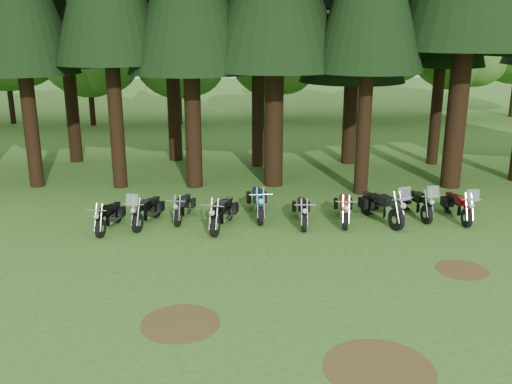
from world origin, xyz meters
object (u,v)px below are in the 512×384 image
motorcycle_3 (222,214)px  motorcycle_8 (416,204)px  motorcycle_2 (183,208)px  motorcycle_5 (302,212)px  motorcycle_7 (382,208)px  motorcycle_9 (458,207)px  motorcycle_4 (258,203)px  motorcycle_1 (147,212)px  motorcycle_0 (109,217)px  motorcycle_6 (344,209)px

motorcycle_3 → motorcycle_8: 6.80m
motorcycle_2 → motorcycle_5: 4.10m
motorcycle_7 → motorcycle_9: 2.69m
motorcycle_2 → motorcycle_4: 2.60m
motorcycle_1 → motorcycle_3: bearing=6.5°
motorcycle_0 → motorcycle_2: size_ratio=1.04×
motorcycle_5 → motorcycle_9: motorcycle_9 is taller
motorcycle_7 → motorcycle_8: bearing=1.1°
motorcycle_2 → motorcycle_4: (2.60, 0.12, 0.09)m
motorcycle_5 → motorcycle_6: bearing=8.5°
motorcycle_6 → motorcycle_4: bearing=174.5°
motorcycle_6 → motorcycle_1: bearing=-172.6°
motorcycle_6 → motorcycle_8: (2.63, 0.42, 0.02)m
motorcycle_0 → motorcycle_7: (9.07, 0.22, 0.09)m
motorcycle_0 → motorcycle_5: 6.38m
motorcycle_2 → motorcycle_7: bearing=4.3°
motorcycle_9 → motorcycle_5: bearing=-179.2°
motorcycle_6 → motorcycle_0: bearing=-169.3°
motorcycle_4 → motorcycle_8: 5.52m
motorcycle_1 → motorcycle_5: 5.21m
motorcycle_9 → motorcycle_4: bearing=173.5°
motorcycle_0 → motorcycle_6: (7.82, 0.33, 0.02)m
motorcycle_1 → motorcycle_5: (5.20, -0.23, -0.03)m
motorcycle_2 → motorcycle_1: bearing=-147.1°
motorcycle_8 → motorcycle_3: bearing=178.2°
motorcycle_9 → motorcycle_7: bearing=-178.1°
motorcycle_2 → motorcycle_8: size_ratio=0.87×
motorcycle_2 → motorcycle_8: bearing=9.0°
motorcycle_3 → motorcycle_7: size_ratio=0.93×
motorcycle_5 → motorcycle_7: motorcycle_7 is taller
motorcycle_0 → motorcycle_6: 7.82m
motorcycle_5 → motorcycle_8: (4.08, 0.55, 0.04)m
motorcycle_1 → motorcycle_4: (3.77, 0.61, 0.04)m
motorcycle_1 → motorcycle_5: motorcycle_1 is taller
motorcycle_4 → motorcycle_3: bearing=-141.1°
motorcycle_1 → motorcycle_6: bearing=15.9°
motorcycle_8 → motorcycle_2: bearing=170.4°
motorcycle_1 → motorcycle_2: (1.17, 0.49, -0.05)m
motorcycle_1 → motorcycle_4: motorcycle_1 is taller
motorcycle_4 → motorcycle_6: (2.88, -0.70, -0.05)m
motorcycle_7 → motorcycle_6: bearing=155.0°
motorcycle_0 → motorcycle_3: 3.69m
motorcycle_5 → motorcycle_9: 5.39m
motorcycle_3 → motorcycle_5: motorcycle_3 is taller
motorcycle_0 → motorcycle_8: bearing=15.0°
motorcycle_5 → motorcycle_6: 1.45m
motorcycle_2 → motorcycle_6: motorcycle_6 is taller
motorcycle_5 → motorcycle_9: (5.39, 0.15, 0.03)m
motorcycle_3 → motorcycle_4: bearing=56.8°
motorcycle_2 → motorcycle_6: (5.47, -0.59, 0.04)m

